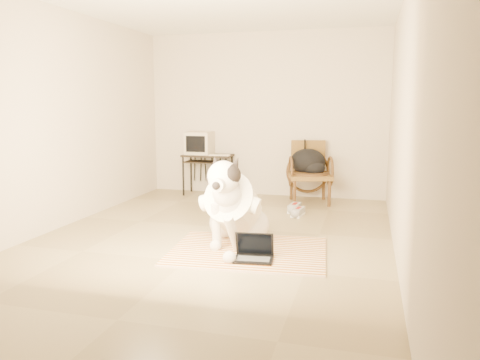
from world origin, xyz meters
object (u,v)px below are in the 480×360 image
at_px(dog, 234,207).
at_px(crt_monitor, 199,143).
at_px(rattan_chair, 310,172).
at_px(pc_tower, 219,182).
at_px(computer_desk, 208,160).
at_px(backpack, 309,163).
at_px(laptop, 254,253).

bearing_deg(dog, crt_monitor, 117.29).
bearing_deg(rattan_chair, pc_tower, 172.42).
bearing_deg(pc_tower, rattan_chair, -7.58).
xyz_separation_m(computer_desk, backpack, (1.73, -0.16, 0.04)).
height_order(laptop, backpack, backpack).
bearing_deg(backpack, crt_monitor, 173.45).
height_order(dog, pc_tower, dog).
bearing_deg(pc_tower, dog, -68.85).
distance_m(crt_monitor, rattan_chair, 1.96).
distance_m(dog, crt_monitor, 3.05).
distance_m(dog, backpack, 2.52).
bearing_deg(backpack, pc_tower, 172.39).
bearing_deg(computer_desk, backpack, -5.37).
xyz_separation_m(dog, laptop, (0.35, -0.49, -0.33)).
distance_m(crt_monitor, pc_tower, 0.74).
bearing_deg(computer_desk, laptop, -63.25).
height_order(laptop, computer_desk, computer_desk).
height_order(dog, rattan_chair, dog).
xyz_separation_m(dog, rattan_chair, (0.52, 2.46, 0.07)).
relative_size(pc_tower, backpack, 0.90).
relative_size(laptop, computer_desk, 0.49).
distance_m(dog, rattan_chair, 2.52).
height_order(dog, computer_desk, dog).
xyz_separation_m(laptop, pc_tower, (-1.38, 3.16, 0.14)).
bearing_deg(pc_tower, crt_monitor, 178.19).
height_order(pc_tower, backpack, backpack).
relative_size(computer_desk, pc_tower, 1.67).
relative_size(crt_monitor, rattan_chair, 0.45).
distance_m(laptop, pc_tower, 3.45).
bearing_deg(computer_desk, rattan_chair, -5.36).
xyz_separation_m(laptop, backpack, (0.16, 2.95, 0.55)).
relative_size(laptop, crt_monitor, 0.95).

